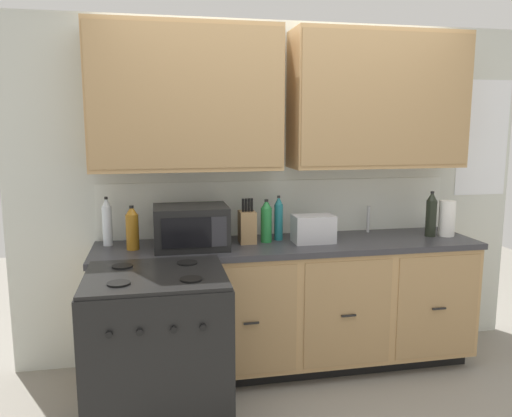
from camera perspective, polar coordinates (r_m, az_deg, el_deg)
The scene contains 14 objects.
ground_plane at distance 3.57m, azimuth 4.91°, elevation -19.52°, with size 8.00×8.00×0.00m, color gray.
wall_unit at distance 3.61m, azimuth 3.09°, elevation 8.23°, with size 3.82×0.40×2.45m.
counter_run at distance 3.64m, azimuth 3.71°, elevation -10.74°, with size 2.65×0.64×0.92m.
stove_range at distance 2.95m, azimuth -10.99°, elevation -15.97°, with size 0.76×0.68×0.95m.
microwave at distance 3.35m, azimuth -7.35°, elevation -2.09°, with size 0.48×0.37×0.28m.
toaster at distance 3.50m, azimuth 6.49°, elevation -2.29°, with size 0.28×0.18×0.19m.
knife_block at distance 3.47m, azimuth -1.00°, elevation -2.03°, with size 0.11×0.14×0.31m.
sink_faucet at distance 3.91m, azimuth 12.54°, elevation -1.18°, with size 0.02×0.02×0.20m, color #B2B5BA.
paper_towel_roll at distance 3.93m, azimuth 20.74°, elevation -1.05°, with size 0.12×0.12×0.26m, color white.
bottle_teal at distance 3.55m, azimuth 2.56°, elevation -1.12°, with size 0.06×0.06×0.32m.
bottle_green at distance 3.48m, azimuth 1.17°, elevation -1.46°, with size 0.08×0.08×0.30m.
bottle_clear at distance 3.53m, azimuth -16.45°, elevation -1.45°, with size 0.07×0.07×0.33m.
bottle_amber at distance 3.37m, azimuth -13.79°, elevation -2.18°, with size 0.08×0.08×0.29m.
bottle_dark at distance 3.88m, azimuth 19.16°, elevation -0.64°, with size 0.08×0.08×0.33m.
Camera 1 is at (-0.90, -3.00, 1.72)m, focal length 35.45 mm.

